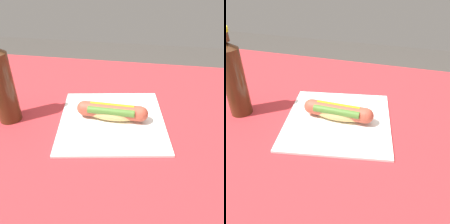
# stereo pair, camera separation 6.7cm
# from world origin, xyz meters

# --- Properties ---
(dining_table) EXTENTS (1.14, 0.84, 0.75)m
(dining_table) POSITION_xyz_m (0.00, 0.00, 0.61)
(dining_table) COLOR brown
(dining_table) RESTS_ON ground
(paper_wrapper) EXTENTS (0.34, 0.34, 0.01)m
(paper_wrapper) POSITION_xyz_m (-0.07, 0.02, 0.75)
(paper_wrapper) COLOR white
(paper_wrapper) RESTS_ON dining_table
(hot_dog) EXTENTS (0.20, 0.05, 0.05)m
(hot_dog) POSITION_xyz_m (-0.07, 0.03, 0.78)
(hot_dog) COLOR #E5BC75
(hot_dog) RESTS_ON paper_wrapper
(soda_bottle) EXTENTS (0.06, 0.06, 0.25)m
(soda_bottle) POSITION_xyz_m (0.22, 0.06, 0.86)
(soda_bottle) COLOR #4C2814
(soda_bottle) RESTS_ON dining_table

